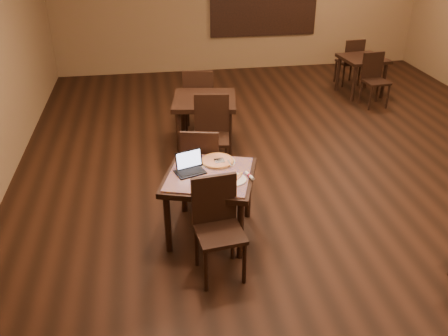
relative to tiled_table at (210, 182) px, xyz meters
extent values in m
plane|color=black|center=(1.51, 1.06, -0.66)|extent=(10.00, 10.00, 0.00)
cylinder|color=black|center=(-0.48, -0.25, -0.31)|extent=(0.07, 0.07, 0.71)
cylinder|color=black|center=(-0.25, 0.48, -0.31)|extent=(0.07, 0.07, 0.71)
cylinder|color=black|center=(0.25, -0.48, -0.31)|extent=(0.07, 0.07, 0.71)
cylinder|color=black|center=(0.48, 0.25, -0.31)|extent=(0.07, 0.07, 0.71)
cube|color=black|center=(0.00, 0.00, 0.06)|extent=(1.16, 1.16, 0.06)
cube|color=#181B9E|center=(0.00, 0.00, 0.09)|extent=(1.06, 1.06, 0.02)
cylinder|color=black|center=(-0.17, -0.91, -0.42)|extent=(0.04, 0.04, 0.47)
cylinder|color=black|center=(-0.21, -0.53, -0.42)|extent=(0.04, 0.04, 0.47)
cylinder|color=black|center=(0.21, -0.87, -0.42)|extent=(0.04, 0.04, 0.47)
cylinder|color=black|center=(0.17, -0.49, -0.42)|extent=(0.04, 0.04, 0.47)
cube|color=black|center=(0.00, -0.70, -0.16)|extent=(0.49, 0.49, 0.04)
cube|color=black|center=(-0.02, -0.50, 0.11)|extent=(0.44, 0.10, 0.51)
cylinder|color=black|center=(0.23, 0.84, -0.42)|extent=(0.04, 0.04, 0.47)
cylinder|color=black|center=(0.14, 0.47, -0.42)|extent=(0.04, 0.04, 0.47)
cylinder|color=black|center=(-0.14, 0.93, -0.42)|extent=(0.04, 0.04, 0.47)
cylinder|color=black|center=(-0.23, 0.56, -0.42)|extent=(0.04, 0.04, 0.47)
cube|color=black|center=(0.00, 0.70, -0.17)|extent=(0.53, 0.53, 0.04)
cube|color=black|center=(-0.04, 0.51, 0.10)|extent=(0.44, 0.14, 0.50)
cube|color=black|center=(-0.20, 0.05, 0.11)|extent=(0.35, 0.30, 0.01)
cube|color=black|center=(-0.20, 0.15, 0.21)|extent=(0.30, 0.14, 0.20)
cube|color=silver|center=(-0.20, 0.15, 0.21)|extent=(0.27, 0.12, 0.17)
cylinder|color=white|center=(0.22, -0.18, 0.11)|extent=(0.28, 0.28, 0.02)
cylinder|color=silver|center=(0.12, 0.24, 0.11)|extent=(0.39, 0.39, 0.01)
cylinder|color=#F8E2A5|center=(0.12, 0.24, 0.12)|extent=(0.35, 0.35, 0.02)
torus|color=#CE8442|center=(0.12, 0.24, 0.12)|extent=(0.36, 0.36, 0.02)
cube|color=silver|center=(0.14, 0.22, 0.13)|extent=(0.14, 0.27, 0.01)
cylinder|color=white|center=(0.40, -0.14, 0.12)|extent=(0.08, 0.16, 0.03)
cylinder|color=#B11535|center=(0.40, -0.14, 0.12)|extent=(0.04, 0.04, 0.04)
cylinder|color=black|center=(3.21, 3.67, -0.31)|extent=(0.07, 0.07, 0.70)
cylinder|color=black|center=(3.14, 4.29, -0.31)|extent=(0.07, 0.07, 0.70)
cylinder|color=black|center=(3.83, 3.73, -0.31)|extent=(0.07, 0.07, 0.70)
cylinder|color=black|center=(3.77, 4.36, -0.31)|extent=(0.07, 0.07, 0.70)
cube|color=black|center=(3.49, 4.01, 0.04)|extent=(0.86, 0.86, 0.06)
cylinder|color=black|center=(3.33, 3.18, -0.44)|extent=(0.04, 0.04, 0.44)
cylinder|color=black|center=(3.30, 3.54, -0.44)|extent=(0.04, 0.04, 0.44)
cylinder|color=black|center=(3.68, 3.22, -0.44)|extent=(0.04, 0.04, 0.44)
cylinder|color=black|center=(3.65, 3.57, -0.44)|extent=(0.04, 0.04, 0.44)
cube|color=black|center=(3.49, 3.38, -0.20)|extent=(0.45, 0.45, 0.04)
cube|color=black|center=(3.47, 3.56, 0.05)|extent=(0.41, 0.08, 0.47)
cylinder|color=black|center=(3.65, 4.84, -0.44)|extent=(0.04, 0.04, 0.44)
cylinder|color=black|center=(3.68, 4.49, -0.44)|extent=(0.04, 0.04, 0.44)
cylinder|color=black|center=(3.30, 4.81, -0.44)|extent=(0.04, 0.04, 0.44)
cylinder|color=black|center=(3.33, 4.46, -0.44)|extent=(0.04, 0.04, 0.44)
cube|color=black|center=(3.49, 4.65, -0.20)|extent=(0.45, 0.45, 0.04)
cube|color=black|center=(3.51, 4.47, 0.05)|extent=(0.41, 0.08, 0.47)
cylinder|color=black|center=(-0.20, 1.77, -0.27)|extent=(0.08, 0.08, 0.79)
cylinder|color=black|center=(-0.09, 2.47, -0.27)|extent=(0.08, 0.08, 0.79)
cylinder|color=black|center=(0.50, 1.65, -0.27)|extent=(0.08, 0.08, 0.79)
cylinder|color=black|center=(0.61, 2.35, -0.27)|extent=(0.08, 0.08, 0.79)
cube|color=black|center=(0.21, 2.06, 0.14)|extent=(1.02, 1.02, 0.07)
cylinder|color=black|center=(-0.02, 1.18, -0.41)|extent=(0.04, 0.04, 0.50)
cylinder|color=black|center=(0.04, 1.57, -0.41)|extent=(0.04, 0.04, 0.50)
cylinder|color=black|center=(0.37, 1.11, -0.41)|extent=(0.04, 0.04, 0.50)
cylinder|color=black|center=(0.43, 1.51, -0.41)|extent=(0.04, 0.04, 0.50)
cube|color=black|center=(0.21, 1.34, -0.14)|extent=(0.53, 0.53, 0.04)
cube|color=black|center=(0.24, 1.55, 0.15)|extent=(0.47, 0.12, 0.53)
cylinder|color=black|center=(0.43, 2.95, -0.41)|extent=(0.04, 0.04, 0.50)
cylinder|color=black|center=(0.37, 2.55, -0.41)|extent=(0.04, 0.04, 0.50)
cylinder|color=black|center=(0.04, 3.01, -0.41)|extent=(0.04, 0.04, 0.50)
cylinder|color=black|center=(-0.02, 2.62, -0.41)|extent=(0.04, 0.04, 0.50)
cube|color=black|center=(0.21, 2.78, -0.14)|extent=(0.53, 0.53, 0.04)
cube|color=black|center=(0.17, 2.57, 0.15)|extent=(0.47, 0.12, 0.53)
camera|label=1|loc=(-0.55, -4.31, 2.57)|focal=38.00mm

